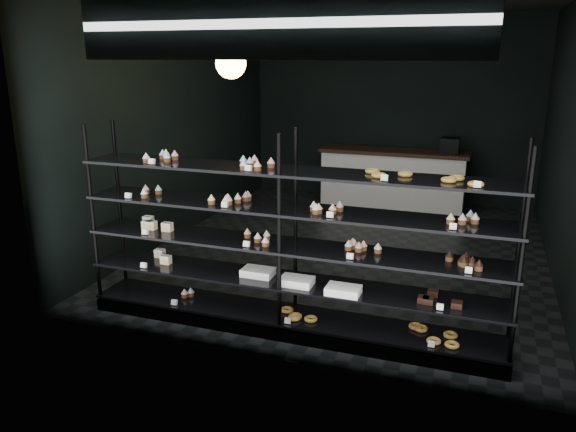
# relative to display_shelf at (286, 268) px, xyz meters

# --- Properties ---
(room) EXTENTS (5.01, 6.01, 3.20)m
(room) POSITION_rel_display_shelf_xyz_m (0.03, 2.45, 0.97)
(room) COLOR black
(room) RESTS_ON ground
(display_shelf) EXTENTS (4.00, 0.50, 1.91)m
(display_shelf) POSITION_rel_display_shelf_xyz_m (0.00, 0.00, 0.00)
(display_shelf) COLOR black
(display_shelf) RESTS_ON room
(signage) EXTENTS (3.30, 0.05, 0.50)m
(signage) POSITION_rel_display_shelf_xyz_m (0.03, -0.48, 2.12)
(signage) COLOR #0B0F38
(signage) RESTS_ON room
(pendant_lamp) EXTENTS (0.33, 0.33, 0.90)m
(pendant_lamp) POSITION_rel_display_shelf_xyz_m (-1.04, 1.15, 1.82)
(pendant_lamp) COLOR black
(pendant_lamp) RESTS_ON room
(service_counter) EXTENTS (2.49, 0.65, 1.23)m
(service_counter) POSITION_rel_display_shelf_xyz_m (0.20, 4.95, -0.13)
(service_counter) COLOR silver
(service_counter) RESTS_ON room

